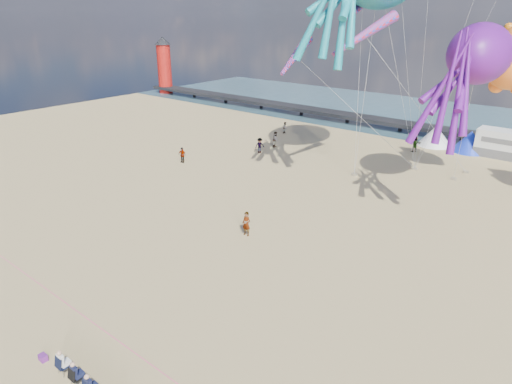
% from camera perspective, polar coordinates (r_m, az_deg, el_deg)
% --- Properties ---
extents(ground, '(120.00, 120.00, 0.00)m').
position_cam_1_polar(ground, '(26.05, -5.33, -14.13)').
color(ground, tan).
rests_on(ground, ground).
extents(water, '(120.00, 120.00, 0.00)m').
position_cam_1_polar(water, '(72.95, 26.76, 7.50)').
color(water, '#31525E').
rests_on(water, ground).
extents(pier, '(60.00, 3.00, 0.50)m').
position_cam_1_polar(pier, '(74.23, 3.10, 10.78)').
color(pier, black).
rests_on(pier, ground).
extents(lighthouse, '(2.60, 2.60, 9.00)m').
position_cam_1_polar(lighthouse, '(92.85, -11.37, 14.83)').
color(lighthouse, '#A5140F').
rests_on(lighthouse, ground).
extents(motorhome_0, '(6.60, 2.50, 3.00)m').
position_cam_1_polar(motorhome_0, '(57.15, 29.10, 5.17)').
color(motorhome_0, silver).
rests_on(motorhome_0, ground).
extents(tent_white, '(4.00, 4.00, 2.40)m').
position_cam_1_polar(tent_white, '(59.03, 21.51, 6.58)').
color(tent_white, white).
rests_on(tent_white, ground).
extents(tent_blue, '(4.00, 4.00, 2.40)m').
position_cam_1_polar(tent_blue, '(58.00, 25.22, 5.75)').
color(tent_blue, '#1933CC').
rests_on(tent_blue, ground).
extents(cooler_purple, '(0.40, 0.30, 0.32)m').
position_cam_1_polar(cooler_purple, '(24.73, -25.08, -18.24)').
color(cooler_purple, '#65207B').
rests_on(cooler_purple, ground).
extents(rope_line, '(34.00, 0.03, 0.03)m').
position_cam_1_polar(rope_line, '(23.57, -14.36, -19.27)').
color(rope_line, '#F2338C').
rests_on(rope_line, ground).
extents(standing_person, '(0.69, 0.47, 1.82)m').
position_cam_1_polar(standing_person, '(32.92, -1.20, -3.99)').
color(standing_person, tan).
rests_on(standing_person, ground).
extents(beachgoer_1, '(0.80, 1.03, 1.86)m').
position_cam_1_polar(beachgoer_1, '(54.38, 2.47, 6.58)').
color(beachgoer_1, '#7F6659').
rests_on(beachgoer_1, ground).
extents(beachgoer_2, '(0.98, 1.06, 1.75)m').
position_cam_1_polar(beachgoer_2, '(52.05, 0.47, 5.83)').
color(beachgoer_2, '#7F6659').
rests_on(beachgoer_2, ground).
extents(beachgoer_3, '(1.18, 0.82, 1.68)m').
position_cam_1_polar(beachgoer_3, '(49.35, -9.22, 4.60)').
color(beachgoer_3, '#7F6659').
rests_on(beachgoer_3, ground).
extents(beachgoer_4, '(1.04, 1.11, 1.83)m').
position_cam_1_polar(beachgoer_4, '(55.54, 19.25, 5.68)').
color(beachgoer_4, '#7F6659').
rests_on(beachgoer_4, ground).
extents(beachgoer_7, '(0.55, 0.78, 1.52)m').
position_cam_1_polar(beachgoer_7, '(60.71, 3.67, 8.02)').
color(beachgoer_7, '#7F6659').
rests_on(beachgoer_7, ground).
extents(sandbag_a, '(0.50, 0.35, 0.22)m').
position_cam_1_polar(sandbag_a, '(46.02, 12.18, 2.14)').
color(sandbag_a, gray).
rests_on(sandbag_a, ground).
extents(sandbag_b, '(0.50, 0.35, 0.22)m').
position_cam_1_polar(sandbag_b, '(47.81, 23.45, 1.53)').
color(sandbag_b, gray).
rests_on(sandbag_b, ground).
extents(sandbag_d, '(0.50, 0.35, 0.22)m').
position_cam_1_polar(sandbag_d, '(50.30, 24.74, 2.28)').
color(sandbag_d, gray).
rests_on(sandbag_d, ground).
extents(sandbag_e, '(0.50, 0.35, 0.22)m').
position_cam_1_polar(sandbag_e, '(49.38, 19.24, 2.76)').
color(sandbag_e, gray).
rests_on(sandbag_e, ground).
extents(kite_octopus_purple, '(5.09, 10.01, 11.02)m').
position_cam_1_polar(kite_octopus_purple, '(39.77, 26.19, 15.24)').
color(kite_octopus_purple, '#5C117C').
extents(kite_teddy_orange, '(5.91, 5.73, 6.72)m').
position_cam_1_polar(kite_teddy_orange, '(44.55, 29.29, 13.57)').
color(kite_teddy_orange, orange).
extents(windsock_left, '(1.83, 6.59, 6.51)m').
position_cam_1_polar(windsock_left, '(44.51, 13.20, 21.96)').
color(windsock_left, red).
extents(windsock_mid, '(3.51, 6.68, 6.81)m').
position_cam_1_polar(windsock_mid, '(40.69, 13.41, 18.59)').
color(windsock_mid, red).
extents(windsock_right, '(1.65, 5.55, 5.47)m').
position_cam_1_polar(windsock_right, '(41.27, 4.94, 16.63)').
color(windsock_right, red).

